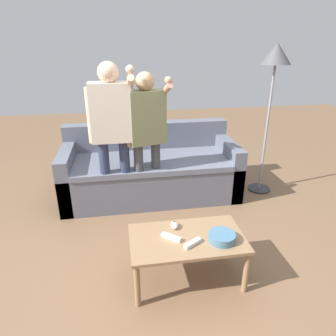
% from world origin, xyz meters
% --- Properties ---
extents(ground_plane, '(12.00, 12.00, 0.00)m').
position_xyz_m(ground_plane, '(0.00, 0.00, 0.00)').
color(ground_plane, brown).
extents(couch, '(2.04, 0.90, 0.81)m').
position_xyz_m(couch, '(0.17, 1.32, 0.29)').
color(couch, slate).
rests_on(couch, ground).
extents(coffee_table, '(0.87, 0.50, 0.38)m').
position_xyz_m(coffee_table, '(0.29, -0.19, 0.33)').
color(coffee_table, '#997551').
rests_on(coffee_table, ground).
extents(snack_bowl, '(0.20, 0.20, 0.06)m').
position_xyz_m(snack_bowl, '(0.53, -0.27, 0.41)').
color(snack_bowl, teal).
rests_on(snack_bowl, coffee_table).
extents(game_remote_nunchuk, '(0.06, 0.09, 0.05)m').
position_xyz_m(game_remote_nunchuk, '(0.21, -0.05, 0.41)').
color(game_remote_nunchuk, white).
rests_on(game_remote_nunchuk, coffee_table).
extents(floor_lamp, '(0.32, 0.32, 1.74)m').
position_xyz_m(floor_lamp, '(1.54, 1.17, 1.49)').
color(floor_lamp, '#2D2D33').
rests_on(floor_lamp, ground).
extents(player_left, '(0.47, 0.30, 1.59)m').
position_xyz_m(player_left, '(-0.24, 0.90, 1.00)').
color(player_left, '#2D3856').
rests_on(player_left, ground).
extents(player_center, '(0.47, 0.29, 1.49)m').
position_xyz_m(player_center, '(0.10, 0.94, 0.94)').
color(player_center, '#47474C').
rests_on(player_center, ground).
extents(game_remote_wand_near, '(0.15, 0.11, 0.03)m').
position_xyz_m(game_remote_wand_near, '(0.31, -0.29, 0.40)').
color(game_remote_wand_near, white).
rests_on(game_remote_wand_near, coffee_table).
extents(game_remote_wand_far, '(0.15, 0.13, 0.03)m').
position_xyz_m(game_remote_wand_far, '(0.16, -0.19, 0.40)').
color(game_remote_wand_far, white).
rests_on(game_remote_wand_far, coffee_table).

